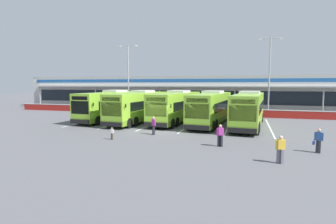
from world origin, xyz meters
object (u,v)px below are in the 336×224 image
object	(u,v)px
pedestrian_in_dark_coat	(154,125)
lamp_post_centre	(269,72)
coach_bus_rightmost	(248,110)
pedestrian_near_bin	(280,148)
pedestrian_with_handbag	(318,140)
coach_bus_left_centre	(139,107)
pedestrian_child	(112,133)
coach_bus_centre	(176,107)
coach_bus_leftmost	(112,106)
coach_bus_right_centre	(211,109)
lamp_post_west	(128,73)
pedestrian_approaching_bus	(220,135)

from	to	relation	value
pedestrian_in_dark_coat	lamp_post_centre	size ratio (longest dim) A/B	0.15
coach_bus_rightmost	pedestrian_near_bin	size ratio (longest dim) A/B	7.60
pedestrian_with_handbag	pedestrian_in_dark_coat	world-z (taller)	same
pedestrian_with_handbag	coach_bus_left_centre	bearing A→B (deg)	148.95
pedestrian_with_handbag	coach_bus_rightmost	bearing A→B (deg)	113.70
coach_bus_left_centre	pedestrian_child	bearing A→B (deg)	-79.59
pedestrian_near_bin	coach_bus_centre	bearing A→B (deg)	124.56
coach_bus_leftmost	coach_bus_rightmost	bearing A→B (deg)	-3.00
coach_bus_rightmost	pedestrian_in_dark_coat	bearing A→B (deg)	-138.52
pedestrian_child	pedestrian_near_bin	distance (m)	12.90
pedestrian_near_bin	pedestrian_in_dark_coat	bearing A→B (deg)	147.80
pedestrian_in_dark_coat	lamp_post_centre	bearing A→B (deg)	58.95
coach_bus_rightmost	pedestrian_in_dark_coat	xyz separation A→B (m)	(-8.15, -7.21, -0.91)
coach_bus_centre	pedestrian_with_handbag	size ratio (longest dim) A/B	7.60
coach_bus_left_centre	pedestrian_in_dark_coat	world-z (taller)	coach_bus_left_centre
coach_bus_leftmost	pedestrian_in_dark_coat	size ratio (longest dim) A/B	7.60
coach_bus_leftmost	coach_bus_right_centre	distance (m)	12.67
pedestrian_with_handbag	pedestrian_child	xyz separation A→B (m)	(-15.16, -0.06, -0.32)
coach_bus_centre	coach_bus_rightmost	size ratio (longest dim) A/B	1.00
pedestrian_near_bin	lamp_post_centre	world-z (taller)	lamp_post_centre
coach_bus_left_centre	coach_bus_rightmost	xyz separation A→B (m)	(12.61, -0.12, 0.00)
coach_bus_rightmost	pedestrian_near_bin	xyz separation A→B (m)	(1.78, -13.46, -0.91)
pedestrian_in_dark_coat	pedestrian_near_bin	distance (m)	11.73
coach_bus_leftmost	coach_bus_left_centre	bearing A→B (deg)	-10.36
pedestrian_with_handbag	lamp_post_west	world-z (taller)	lamp_post_west
pedestrian_approaching_bus	lamp_post_west	size ratio (longest dim) A/B	0.15
coach_bus_centre	pedestrian_approaching_bus	xyz separation A→B (m)	(6.31, -11.29, -0.91)
coach_bus_rightmost	pedestrian_with_handbag	bearing A→B (deg)	-66.30
coach_bus_left_centre	pedestrian_approaching_bus	xyz separation A→B (m)	(10.66, -10.30, -0.91)
coach_bus_leftmost	lamp_post_centre	world-z (taller)	lamp_post_centre
pedestrian_with_handbag	pedestrian_child	size ratio (longest dim) A/B	1.61
coach_bus_centre	pedestrian_in_dark_coat	bearing A→B (deg)	-89.26
pedestrian_child	lamp_post_west	bearing A→B (deg)	111.56
coach_bus_right_centre	lamp_post_west	distance (m)	19.22
coach_bus_right_centre	pedestrian_child	world-z (taller)	coach_bus_right_centre
coach_bus_left_centre	pedestrian_in_dark_coat	bearing A→B (deg)	-58.73
pedestrian_in_dark_coat	pedestrian_with_handbag	bearing A→B (deg)	-13.12
coach_bus_left_centre	pedestrian_near_bin	bearing A→B (deg)	-43.36
coach_bus_right_centre	coach_bus_rightmost	world-z (taller)	same
pedestrian_in_dark_coat	pedestrian_approaching_bus	xyz separation A→B (m)	(6.21, -2.97, 0.00)
pedestrian_child	lamp_post_centre	distance (m)	25.57
pedestrian_in_dark_coat	lamp_post_centre	distance (m)	21.71
coach_bus_left_centre	pedestrian_approaching_bus	bearing A→B (deg)	-44.03
pedestrian_with_handbag	pedestrian_near_bin	size ratio (longest dim) A/B	1.00
coach_bus_leftmost	pedestrian_child	size ratio (longest dim) A/B	12.26
pedestrian_in_dark_coat	coach_bus_left_centre	bearing A→B (deg)	121.27
coach_bus_centre	pedestrian_approaching_bus	size ratio (longest dim) A/B	7.60
pedestrian_in_dark_coat	pedestrian_child	size ratio (longest dim) A/B	1.61
pedestrian_in_dark_coat	lamp_post_west	xyz separation A→B (m)	(-11.11, 18.65, 5.42)
coach_bus_centre	pedestrian_near_bin	bearing A→B (deg)	-55.44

